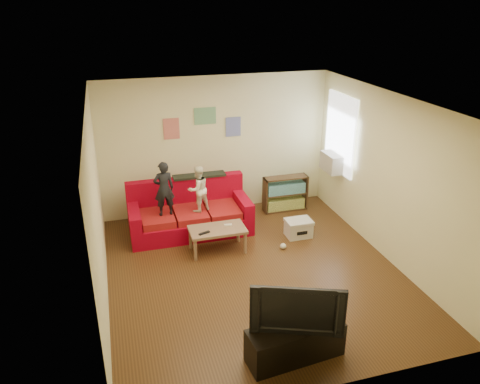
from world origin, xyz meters
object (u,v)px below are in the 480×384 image
object	(u,v)px
child_b	(198,189)
television	(297,306)
sofa	(189,214)
child_a	(164,189)
tv_stand	(295,342)
bookshelf	(285,195)
coffee_table	(217,232)
file_box	(299,228)

from	to	relation	value
child_b	television	distance (m)	3.51
sofa	child_a	bearing A→B (deg)	-158.87
tv_stand	television	bearing A→B (deg)	0.00
bookshelf	tv_stand	size ratio (longest dim) A/B	0.76
child_a	television	size ratio (longest dim) A/B	0.91
sofa	child_a	size ratio (longest dim) A/B	2.21
child_a	coffee_table	distance (m)	1.21
sofa	bookshelf	bearing A→B (deg)	9.84
child_b	bookshelf	xyz separation A→B (m)	(1.88, 0.53, -0.56)
child_a	tv_stand	size ratio (longest dim) A/B	0.84
bookshelf	television	size ratio (longest dim) A/B	0.82
sofa	bookshelf	world-z (taller)	sofa
coffee_table	tv_stand	distance (m)	2.77
child_b	sofa	bearing A→B (deg)	-72.78
child_a	bookshelf	bearing A→B (deg)	-171.87
bookshelf	tv_stand	xyz separation A→B (m)	(-1.42, -4.00, -0.10)
child_b	tv_stand	size ratio (longest dim) A/B	0.72
tv_stand	file_box	bearing A→B (deg)	60.50
file_box	television	size ratio (longest dim) A/B	0.43
bookshelf	television	bearing A→B (deg)	-109.56
sofa	television	world-z (taller)	television
coffee_table	tv_stand	bearing A→B (deg)	-84.03
child_b	bookshelf	bearing A→B (deg)	172.67
bookshelf	coffee_table	bearing A→B (deg)	-143.93
sofa	coffee_table	size ratio (longest dim) A/B	2.31
child_a	tv_stand	xyz separation A→B (m)	(1.06, -3.47, -0.73)
coffee_table	tv_stand	world-z (taller)	tv_stand
child_b	television	bearing A→B (deg)	74.51
sofa	file_box	bearing A→B (deg)	-23.11
child_a	television	distance (m)	3.64
television	bookshelf	bearing A→B (deg)	91.82
coffee_table	bookshelf	world-z (taller)	bookshelf
file_box	tv_stand	distance (m)	3.12
coffee_table	tv_stand	xyz separation A→B (m)	(0.29, -2.76, -0.15)
child_a	file_box	bearing A→B (deg)	161.20
coffee_table	bookshelf	xyz separation A→B (m)	(1.71, 1.25, -0.05)
child_b	television	xyz separation A→B (m)	(0.46, -3.47, -0.13)
bookshelf	file_box	world-z (taller)	bookshelf
child_b	coffee_table	world-z (taller)	child_b
bookshelf	television	distance (m)	4.27
child_b	file_box	world-z (taller)	child_b
bookshelf	television	world-z (taller)	television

